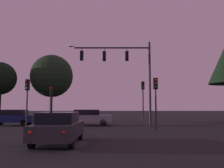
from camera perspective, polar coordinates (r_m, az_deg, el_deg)
ground_plane at (r=29.72m, az=-3.00°, el=-8.74°), size 168.00×168.00×0.00m
traffic_signal_mast_arm at (r=22.54m, az=2.85°, el=4.18°), size 7.56×0.37×7.73m
traffic_light_corner_left at (r=21.19m, az=-18.96°, el=-2.10°), size 0.33×0.37×4.02m
traffic_light_corner_right at (r=27.83m, az=7.24°, el=-2.21°), size 0.35×0.38×4.63m
traffic_light_median at (r=26.34m, az=-13.86°, el=-2.96°), size 0.33×0.37×3.91m
traffic_light_far_side at (r=19.56m, az=10.12°, el=-1.99°), size 0.35×0.38×4.05m
car_nearside_lane at (r=12.48m, az=-12.05°, el=-9.70°), size 1.91×4.61×1.52m
car_crossing_left at (r=25.67m, az=-21.94°, el=-7.13°), size 4.37×1.80×1.52m
car_crossing_right at (r=24.31m, az=-5.44°, el=-7.60°), size 4.60×1.89×1.52m
tree_left_far at (r=33.39m, az=-13.69°, el=1.78°), size 5.56×5.56×8.61m
tree_center_horizon at (r=32.84m, az=-24.42°, el=1.12°), size 3.97×3.97×7.22m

